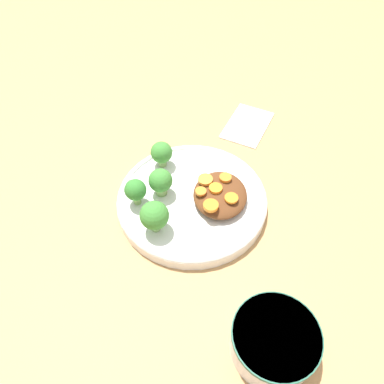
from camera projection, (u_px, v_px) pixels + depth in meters
name	position (u px, v px, depth m)	size (l,w,h in m)	color
ground_plane	(192.00, 205.00, 0.67)	(4.00, 4.00, 0.00)	tan
plate	(192.00, 200.00, 0.66)	(0.26, 0.26, 0.03)	silver
dip_bowl	(274.00, 340.00, 0.49)	(0.12, 0.12, 0.05)	silver
stew_mound	(220.00, 196.00, 0.64)	(0.11, 0.09, 0.03)	#5B3319
broccoli_floret_0	(161.00, 181.00, 0.64)	(0.04, 0.04, 0.05)	#7FA85B
broccoli_floret_1	(154.00, 216.00, 0.58)	(0.05, 0.05, 0.06)	#7FA85B
broccoli_floret_2	(136.00, 190.00, 0.62)	(0.04, 0.04, 0.05)	#759E51
broccoli_floret_3	(162.00, 153.00, 0.68)	(0.04, 0.04, 0.05)	#7FA85B
carrot_slice_0	(215.00, 190.00, 0.63)	(0.02, 0.02, 0.01)	orange
carrot_slice_1	(225.00, 178.00, 0.64)	(0.02, 0.02, 0.01)	orange
carrot_slice_2	(205.00, 180.00, 0.64)	(0.03, 0.03, 0.01)	orange
carrot_slice_3	(201.00, 191.00, 0.62)	(0.02, 0.02, 0.00)	orange
carrot_slice_4	(231.00, 198.00, 0.62)	(0.02, 0.02, 0.00)	orange
carrot_slice_5	(211.00, 206.00, 0.60)	(0.02, 0.02, 0.01)	orange
napkin	(247.00, 125.00, 0.80)	(0.15, 0.12, 0.01)	white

